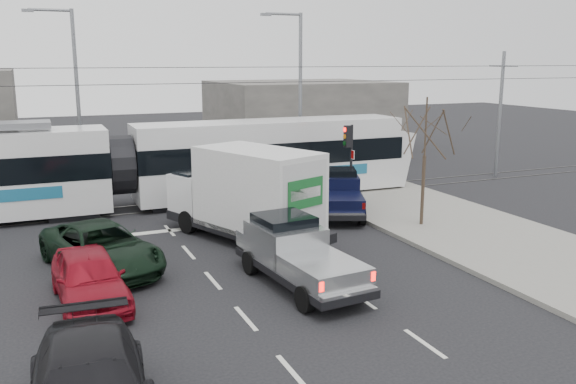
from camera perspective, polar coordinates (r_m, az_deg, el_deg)
name	(u,v)px	position (r m, az deg, el deg)	size (l,w,h in m)	color
ground	(265,273)	(19.22, -2.13, -7.59)	(120.00, 120.00, 0.00)	black
sidewalk_right	(493,238)	(23.78, 18.60, -4.13)	(6.00, 60.00, 0.15)	gray
rails	(187,205)	(28.41, -9.41, -1.17)	(60.00, 1.60, 0.03)	#33302D
building_right	(300,116)	(45.04, 1.13, 7.13)	(12.00, 10.00, 5.00)	slate
bare_tree	(426,132)	(24.10, 12.75, 5.45)	(2.40, 2.40, 5.00)	#47382B
traffic_signal	(349,148)	(26.99, 5.72, 4.14)	(0.44, 0.44, 3.60)	black
street_lamp_near	(297,86)	(33.85, 0.87, 9.86)	(2.38, 0.25, 9.00)	slate
street_lamp_far	(73,89)	(33.00, -19.46, 9.12)	(2.38, 0.25, 9.00)	slate
catenary	(184,120)	(27.78, -9.69, 6.62)	(60.00, 0.20, 7.00)	black
tram	(119,167)	(27.61, -15.49, 2.30)	(27.09, 3.01, 5.53)	silver
silver_pickup	(295,252)	(18.11, 0.65, -5.63)	(2.31, 5.47, 1.93)	black
box_truck	(247,195)	(22.26, -3.84, -0.29)	(4.72, 7.25, 3.43)	black
navy_pickup	(340,193)	(26.17, 4.89, -0.12)	(3.26, 4.78, 1.90)	black
green_car	(101,248)	(20.12, -17.07, -5.01)	(2.44, 5.30, 1.47)	black
red_car	(89,278)	(17.54, -18.10, -7.63)	(1.74, 4.34, 1.48)	maroon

